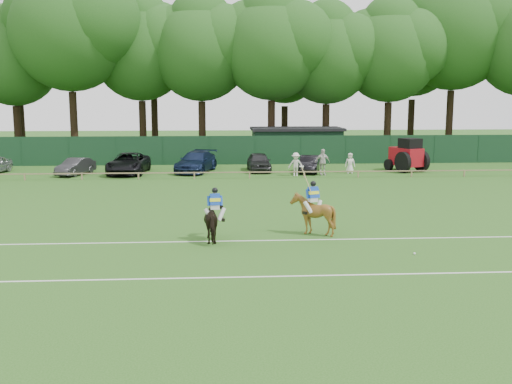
{
  "coord_description": "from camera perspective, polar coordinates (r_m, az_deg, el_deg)",
  "views": [
    {
      "loc": [
        -1.31,
        -25.03,
        5.91
      ],
      "look_at": [
        0.5,
        3.0,
        1.4
      ],
      "focal_mm": 42.0,
      "sensor_mm": 36.0,
      "label": 1
    }
  ],
  "objects": [
    {
      "name": "sedan_navy",
      "position": [
        47.26,
        -5.72,
        2.87
      ],
      "size": [
        3.66,
        5.95,
        1.61
      ],
      "primitive_type": "imported",
      "rotation": [
        0.0,
        0.0,
        -0.27
      ],
      "color": "#131F3E",
      "rests_on": "ground"
    },
    {
      "name": "rider_chestnut",
      "position": [
        25.72,
        5.45,
        -0.35
      ],
      "size": [
        0.98,
        0.54,
        2.05
      ],
      "rotation": [
        0.0,
        0.0,
        3.46
      ],
      "color": "silver",
      "rests_on": "ground"
    },
    {
      "name": "sedan_grey",
      "position": [
        47.32,
        -16.81,
        2.33
      ],
      "size": [
        2.51,
        4.09,
        1.27
      ],
      "primitive_type": "imported",
      "rotation": [
        0.0,
        0.0,
        -0.32
      ],
      "color": "#2E2E31",
      "rests_on": "ground"
    },
    {
      "name": "polo_ball",
      "position": [
        23.44,
        14.87,
        -5.69
      ],
      "size": [
        0.09,
        0.09,
        0.09
      ],
      "primitive_type": "sphere",
      "color": "silver",
      "rests_on": "ground"
    },
    {
      "name": "spectator_right",
      "position": [
        46.85,
        8.95,
        2.74
      ],
      "size": [
        0.8,
        0.55,
        1.58
      ],
      "primitive_type": "imported",
      "rotation": [
        0.0,
        0.0,
        -0.07
      ],
      "color": "silver",
      "rests_on": "ground"
    },
    {
      "name": "pitch_lines",
      "position": [
        22.37,
        -0.21,
        -6.19
      ],
      "size": [
        60.0,
        5.1,
        0.01
      ],
      "color": "silver",
      "rests_on": "ground"
    },
    {
      "name": "horse_dark",
      "position": [
        24.67,
        -3.91,
        -2.77
      ],
      "size": [
        1.13,
        2.07,
        1.68
      ],
      "primitive_type": "imported",
      "rotation": [
        0.0,
        0.0,
        3.26
      ],
      "color": "black",
      "rests_on": "ground"
    },
    {
      "name": "estate_black",
      "position": [
        46.95,
        5.1,
        2.67
      ],
      "size": [
        2.25,
        4.23,
        1.32
      ],
      "primitive_type": "imported",
      "rotation": [
        0.0,
        0.0,
        -0.22
      ],
      "color": "black",
      "rests_on": "ground"
    },
    {
      "name": "horse_chestnut",
      "position": [
        25.87,
        5.42,
        -2.08
      ],
      "size": [
        1.9,
        2.02,
        1.8
      ],
      "primitive_type": "imported",
      "rotation": [
        0.0,
        0.0,
        3.46
      ],
      "color": "brown",
      "rests_on": "ground"
    },
    {
      "name": "spectator_mid",
      "position": [
        45.45,
        6.35,
        2.85
      ],
      "size": [
        1.22,
        0.63,
        1.98
      ],
      "primitive_type": "imported",
      "rotation": [
        0.0,
        0.0,
        0.13
      ],
      "color": "beige",
      "rests_on": "ground"
    },
    {
      "name": "pitch_rail",
      "position": [
        43.4,
        -1.93,
        1.88
      ],
      "size": [
        62.1,
        0.1,
        0.5
      ],
      "color": "#997F5B",
      "rests_on": "ground"
    },
    {
      "name": "tree_row",
      "position": [
        60.42,
        -0.53,
        3.51
      ],
      "size": [
        96.0,
        12.0,
        21.0
      ],
      "primitive_type": null,
      "color": "#26561C",
      "rests_on": "ground"
    },
    {
      "name": "utility_shed",
      "position": [
        55.69,
        3.87,
        4.6
      ],
      "size": [
        8.4,
        4.4,
        3.04
      ],
      "color": "#14331E",
      "rests_on": "ground"
    },
    {
      "name": "rider_dark",
      "position": [
        24.51,
        -3.93,
        -1.06
      ],
      "size": [
        0.93,
        0.41,
        1.41
      ],
      "rotation": [
        0.0,
        0.0,
        3.26
      ],
      "color": "silver",
      "rests_on": "ground"
    },
    {
      "name": "perimeter_fence",
      "position": [
        52.26,
        -2.25,
        4.0
      ],
      "size": [
        92.08,
        0.08,
        2.5
      ],
      "color": "#14351E",
      "rests_on": "ground"
    },
    {
      "name": "suv_black",
      "position": [
        47.03,
        -12.05,
        2.68
      ],
      "size": [
        2.96,
        5.86,
        1.59
      ],
      "primitive_type": "imported",
      "rotation": [
        0.0,
        0.0,
        -0.06
      ],
      "color": "black",
      "rests_on": "ground"
    },
    {
      "name": "ground",
      "position": [
        25.76,
        -0.68,
        -4.15
      ],
      "size": [
        160.0,
        160.0,
        0.0
      ],
      "primitive_type": "plane",
      "color": "#1E4C14",
      "rests_on": "ground"
    },
    {
      "name": "spectator_left",
      "position": [
        44.81,
        3.81,
        2.65
      ],
      "size": [
        1.19,
        0.76,
        1.75
      ],
      "primitive_type": "imported",
      "rotation": [
        0.0,
        0.0,
        -0.1
      ],
      "color": "silver",
      "rests_on": "ground"
    },
    {
      "name": "tractor",
      "position": [
        48.97,
        14.22,
        3.37
      ],
      "size": [
        3.1,
        3.68,
        2.63
      ],
      "rotation": [
        0.0,
        0.0,
        0.39
      ],
      "color": "maroon",
      "rests_on": "ground"
    },
    {
      "name": "hatch_grey",
      "position": [
        47.59,
        0.28,
        2.89
      ],
      "size": [
        1.83,
        4.38,
        1.48
      ],
      "primitive_type": "imported",
      "rotation": [
        0.0,
        0.0,
        0.02
      ],
      "color": "#2A2A2C",
      "rests_on": "ground"
    }
  ]
}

